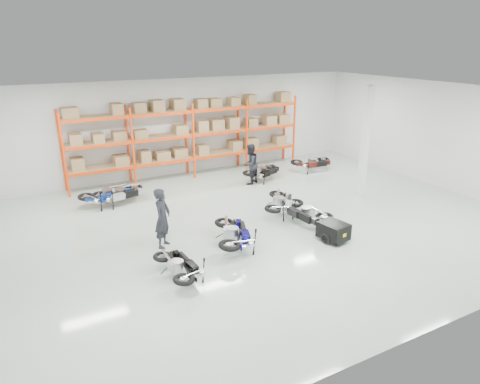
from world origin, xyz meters
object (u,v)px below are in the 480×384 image
moto_back_d (313,160)px  person_left (162,218)px  moto_black_far_left (180,263)px  moto_back_c (263,169)px  moto_silver_left (281,199)px  moto_back_a (107,191)px  person_back (250,164)px  moto_touring_right (304,209)px  moto_back_b (120,191)px  moto_blue_centre (235,230)px  trailer (333,231)px

moto_back_d → person_left: bearing=123.3°
moto_back_d → moto_black_far_left: bearing=132.4°
moto_black_far_left → moto_back_c: (6.48, 6.45, 0.03)m
moto_back_c → moto_silver_left: bearing=139.4°
moto_back_a → person_back: bearing=-107.7°
moto_touring_right → moto_back_b: bearing=131.8°
moto_blue_centre → moto_touring_right: size_ratio=1.06×
moto_touring_right → moto_back_d: bearing=45.9°
moto_touring_right → moto_back_d: size_ratio=1.03×
moto_blue_centre → person_back: size_ratio=1.08×
moto_blue_centre → moto_back_c: 6.96m
moto_back_b → moto_back_d: (9.45, 0.02, 0.01)m
moto_back_c → person_back: bearing=82.6°
moto_back_a → person_back: 6.25m
moto_touring_right → moto_back_a: moto_touring_right is taller
person_back → person_left: bearing=7.9°
moto_black_far_left → person_back: size_ratio=0.92×
moto_back_c → moto_back_d: (2.90, 0.11, 0.01)m
moto_touring_right → trailer: 1.61m
moto_silver_left → trailer: 2.77m
moto_back_b → moto_black_far_left: bearing=171.3°
trailer → moto_back_d: (4.20, 6.66, 0.19)m
moto_silver_left → moto_back_c: bearing=-73.4°
moto_blue_centre → moto_back_a: bearing=-43.1°
trailer → moto_back_c: 6.68m
moto_silver_left → moto_back_c: 4.07m
trailer → person_left: bearing=146.1°
moto_back_c → moto_back_d: moto_back_d is taller
trailer → person_back: person_back is taller
person_left → person_back: size_ratio=1.05×
moto_blue_centre → moto_back_b: bearing=-46.8°
moto_touring_right → trailer: (0.00, -1.60, -0.20)m
moto_silver_left → trailer: size_ratio=1.20×
moto_back_c → moto_back_d: 2.90m
moto_silver_left → moto_touring_right: 1.18m
moto_blue_centre → moto_back_d: moto_blue_centre is taller
person_left → trailer: bearing=-73.3°
moto_touring_right → person_back: 4.83m
moto_back_a → person_back: size_ratio=1.01×
moto_silver_left → moto_back_d: (4.39, 3.90, -0.01)m
moto_black_far_left → moto_back_b: size_ratio=0.95×
moto_silver_left → person_left: bearing=44.4°
moto_silver_left → moto_back_c: size_ratio=1.04×
moto_blue_centre → moto_back_a: size_ratio=1.07×
moto_back_d → person_back: person_back is taller
person_left → moto_back_b: bearing=45.4°
moto_blue_centre → moto_silver_left: moto_blue_centre is taller
trailer → moto_back_d: 7.87m
moto_silver_left → trailer: (0.19, -2.76, -0.20)m
moto_back_c → person_back: (-0.79, -0.16, 0.37)m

